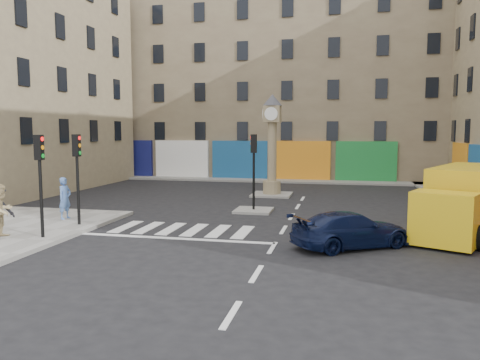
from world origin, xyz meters
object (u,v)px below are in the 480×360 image
(pedestrian_blue, at_px, (65,198))
(traffic_light_left_near, at_px, (40,169))
(pedestrian_tan, at_px, (2,211))
(traffic_light_island, at_px, (254,160))
(traffic_light_left_far, at_px, (77,165))
(clock_pillar, at_px, (272,138))
(navy_sedan, at_px, (351,230))
(yellow_van, at_px, (464,200))

(pedestrian_blue, bearing_deg, traffic_light_left_near, -149.57)
(traffic_light_left_near, bearing_deg, pedestrian_blue, 110.43)
(pedestrian_blue, relative_size, pedestrian_tan, 0.95)
(traffic_light_left_near, xyz_separation_m, traffic_light_island, (6.30, 7.80, -0.03))
(pedestrian_blue, distance_m, pedestrian_tan, 3.69)
(traffic_light_left_far, xyz_separation_m, traffic_light_island, (6.30, 5.40, -0.03))
(traffic_light_left_near, relative_size, pedestrian_tan, 1.91)
(clock_pillar, distance_m, navy_sedan, 13.47)
(clock_pillar, relative_size, pedestrian_blue, 3.33)
(traffic_light_left_far, height_order, traffic_light_island, traffic_light_left_far)
(clock_pillar, xyz_separation_m, pedestrian_tan, (-7.70, -14.12, -2.43))
(traffic_light_island, xyz_separation_m, navy_sedan, (4.61, -6.32, -1.98))
(clock_pillar, relative_size, navy_sedan, 1.44)
(navy_sedan, relative_size, pedestrian_tan, 2.18)
(yellow_van, distance_m, pedestrian_blue, 16.59)
(traffic_light_island, relative_size, pedestrian_blue, 2.02)
(pedestrian_blue, bearing_deg, clock_pillar, -25.91)
(traffic_light_left_far, height_order, clock_pillar, clock_pillar)
(pedestrian_tan, bearing_deg, traffic_light_left_near, -75.11)
(yellow_van, bearing_deg, pedestrian_blue, -150.36)
(traffic_light_left_far, height_order, navy_sedan, traffic_light_left_far)
(traffic_light_left_near, relative_size, traffic_light_island, 1.00)
(traffic_light_island, relative_size, clock_pillar, 0.61)
(clock_pillar, bearing_deg, pedestrian_blue, -125.92)
(traffic_light_left_far, relative_size, pedestrian_tan, 1.91)
(clock_pillar, height_order, navy_sedan, clock_pillar)
(traffic_light_left_near, distance_m, traffic_light_island, 10.03)
(traffic_light_island, distance_m, clock_pillar, 6.07)
(traffic_light_left_near, distance_m, yellow_van, 16.09)
(yellow_van, height_order, pedestrian_tan, yellow_van)
(clock_pillar, height_order, pedestrian_blue, clock_pillar)
(pedestrian_tan, bearing_deg, navy_sedan, -79.88)
(traffic_light_left_near, bearing_deg, pedestrian_tan, -166.87)
(yellow_van, xyz_separation_m, pedestrian_blue, (-16.52, -1.52, -0.21))
(traffic_light_left_near, xyz_separation_m, pedestrian_blue, (-1.25, 3.37, -1.56))
(traffic_light_left_near, distance_m, navy_sedan, 11.19)
(traffic_light_left_far, xyz_separation_m, navy_sedan, (10.91, -0.92, -2.01))
(clock_pillar, bearing_deg, pedestrian_tan, -118.59)
(traffic_light_left_near, relative_size, yellow_van, 0.51)
(yellow_van, bearing_deg, navy_sedan, -117.66)
(clock_pillar, distance_m, pedestrian_blue, 13.11)
(pedestrian_blue, bearing_deg, navy_sedan, -88.80)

